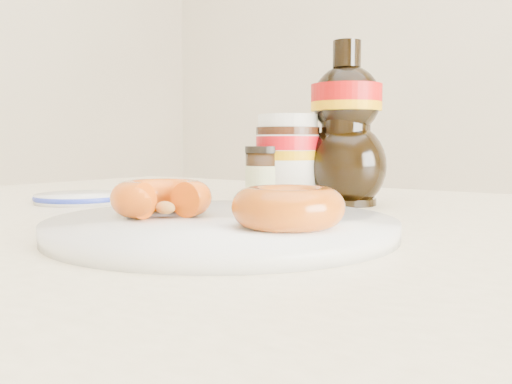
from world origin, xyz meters
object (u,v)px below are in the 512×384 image
Objects in this scene: dining_table at (294,295)px; dark_jar at (264,177)px; syrup_bottle at (346,124)px; donut_bitten at (161,198)px; blue_rim_saucer at (81,198)px; plate at (222,226)px; donut_whole at (288,207)px; nutella_jar at (288,156)px.

dark_jar reaches higher than dining_table.
syrup_bottle is at bearing 98.05° from dining_table.
donut_bitten is at bearing -77.26° from dark_jar.
blue_rim_saucer is (-0.22, -0.12, -0.03)m from dark_jar.
dining_table is 6.59× the size of syrup_bottle.
blue_rim_saucer is (-0.33, 0.09, -0.00)m from plate.
plate is (0.01, -0.13, 0.09)m from dining_table.
donut_bitten and donut_whole have the same top height.
plate is at bearing 172.79° from donut_whole.
plate is 0.31m from syrup_bottle.
nutella_jar is (-0.09, 0.12, 0.15)m from dining_table.
syrup_bottle is 0.13m from dark_jar.
nutella_jar is (-0.17, 0.26, 0.03)m from donut_whole.
plate is 2.59× the size of nutella_jar.
donut_whole is 0.31m from nutella_jar.
syrup_bottle is (-0.11, 0.30, 0.08)m from donut_whole.
nutella_jar is 0.29m from blue_rim_saucer.
donut_whole is at bearing -7.21° from plate.
syrup_bottle is at bearing 96.05° from plate.
plate is at bearing -15.94° from blue_rim_saucer.
syrup_bottle reaches higher than plate.
syrup_bottle is 1.72× the size of blue_rim_saucer.
donut_whole is at bearing -70.35° from syrup_bottle.
syrup_bottle is (0.06, 0.04, 0.04)m from nutella_jar.
donut_bitten is 0.75× the size of blue_rim_saucer.
donut_whole is 0.42× the size of syrup_bottle.
nutella_jar reaches higher than donut_whole.
donut_bitten reaches higher than blue_rim_saucer.
dark_jar is 0.62× the size of blue_rim_saucer.
nutella_jar is 0.56× the size of syrup_bottle.
nutella_jar is at bearing 123.52° from donut_whole.
donut_whole is (0.08, -0.01, 0.02)m from plate.
nutella_jar is at bearing 66.94° from dark_jar.
donut_whole is 0.73× the size of blue_rim_saucer.
donut_bitten is at bearing -176.48° from donut_whole.
dark_jar is at bearing 140.17° from dining_table.
nutella_jar is at bearing 33.23° from blue_rim_saucer.
blue_rim_saucer is at bearing -146.77° from nutella_jar.
syrup_bottle reaches higher than nutella_jar.
dark_jar is at bearing 117.14° from plate.
syrup_bottle is at bearing 32.82° from blue_rim_saucer.
dark_jar is (-0.05, 0.23, 0.01)m from donut_bitten.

